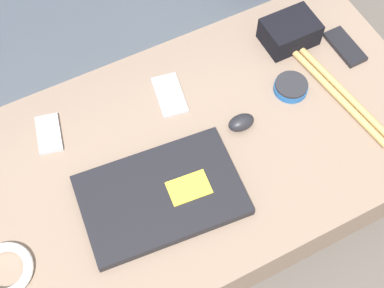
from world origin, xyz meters
The scene contains 11 objects.
ground_plane centered at (0.00, 0.00, 0.00)m, with size 8.00×8.00×0.00m, color #4C4742.
couch_seat centered at (0.00, 0.00, 0.08)m, with size 1.18×0.62×0.15m.
laptop centered at (-0.12, -0.08, 0.16)m, with size 0.37×0.25×0.03m.
computer_mouse centered at (0.13, 0.00, 0.17)m, with size 0.07×0.04×0.04m.
speaker_puck centered at (0.29, 0.04, 0.17)m, with size 0.08×0.08×0.03m.
phone_silver centered at (-0.28, 0.18, 0.16)m, with size 0.07×0.11×0.01m.
phone_black centered at (0.02, 0.15, 0.16)m, with size 0.08×0.13×0.01m.
phone_small centered at (0.48, 0.08, 0.16)m, with size 0.06×0.12×0.01m.
camera_pouch centered at (0.37, 0.17, 0.19)m, with size 0.13×0.10×0.07m.
cable_coil centered at (-0.47, -0.08, 0.16)m, with size 0.12×0.12×0.02m.
drumstick_pair centered at (0.38, -0.01, 0.16)m, with size 0.09×0.38×0.02m.
Camera 1 is at (-0.27, -0.53, 1.23)m, focal length 50.00 mm.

